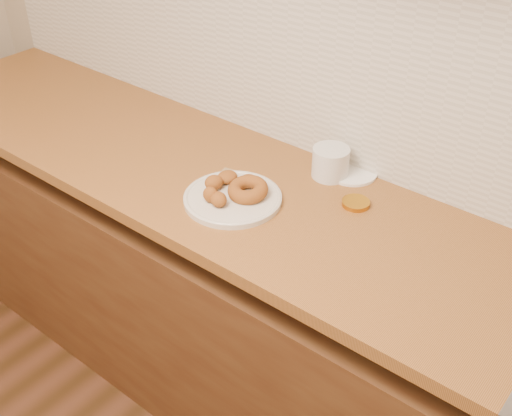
# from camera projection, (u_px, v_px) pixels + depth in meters

# --- Properties ---
(wall_back) EXTENTS (4.00, 0.02, 2.70)m
(wall_back) POSITION_uv_depth(u_px,v_px,m) (437.00, 36.00, 1.61)
(wall_back) COLOR tan
(wall_back) RESTS_ON ground
(base_cabinet) EXTENTS (3.60, 0.60, 0.77)m
(base_cabinet) POSITION_uv_depth(u_px,v_px,m) (342.00, 370.00, 1.96)
(base_cabinet) COLOR #55351B
(base_cabinet) RESTS_ON floor
(butcher_block) EXTENTS (2.30, 0.62, 0.04)m
(butcher_block) POSITION_uv_depth(u_px,v_px,m) (178.00, 163.00, 2.02)
(butcher_block) COLOR #975D31
(butcher_block) RESTS_ON base_cabinet
(backsplash) EXTENTS (3.60, 0.02, 0.60)m
(backsplash) POSITION_uv_depth(u_px,v_px,m) (426.00, 93.00, 1.69)
(backsplash) COLOR beige
(backsplash) RESTS_ON wall_back
(donut_plate) EXTENTS (0.28, 0.28, 0.02)m
(donut_plate) POSITION_uv_depth(u_px,v_px,m) (233.00, 199.00, 1.80)
(donut_plate) COLOR beige
(donut_plate) RESTS_ON butcher_block
(ring_donut) EXTENTS (0.13, 0.13, 0.05)m
(ring_donut) POSITION_uv_depth(u_px,v_px,m) (248.00, 189.00, 1.79)
(ring_donut) COLOR #924F17
(ring_donut) RESTS_ON donut_plate
(fried_dough_chunks) EXTENTS (0.14, 0.19, 0.05)m
(fried_dough_chunks) POSITION_uv_depth(u_px,v_px,m) (225.00, 186.00, 1.81)
(fried_dough_chunks) COLOR #924F17
(fried_dough_chunks) RESTS_ON donut_plate
(plastic_tub) EXTENTS (0.14, 0.14, 0.09)m
(plastic_tub) POSITION_uv_depth(u_px,v_px,m) (331.00, 162.00, 1.89)
(plastic_tub) COLOR silver
(plastic_tub) RESTS_ON butcher_block
(tub_lid) EXTENTS (0.17, 0.17, 0.01)m
(tub_lid) POSITION_uv_depth(u_px,v_px,m) (352.00, 172.00, 1.92)
(tub_lid) COLOR white
(tub_lid) RESTS_ON butcher_block
(brass_jar_lid) EXTENTS (0.10, 0.10, 0.01)m
(brass_jar_lid) POSITION_uv_depth(u_px,v_px,m) (356.00, 203.00, 1.79)
(brass_jar_lid) COLOR #B77A19
(brass_jar_lid) RESTS_ON butcher_block
(wooden_utensil) EXTENTS (0.16, 0.05, 0.01)m
(wooden_utensil) POSITION_uv_depth(u_px,v_px,m) (247.00, 178.00, 1.90)
(wooden_utensil) COLOR #91764C
(wooden_utensil) RESTS_ON butcher_block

